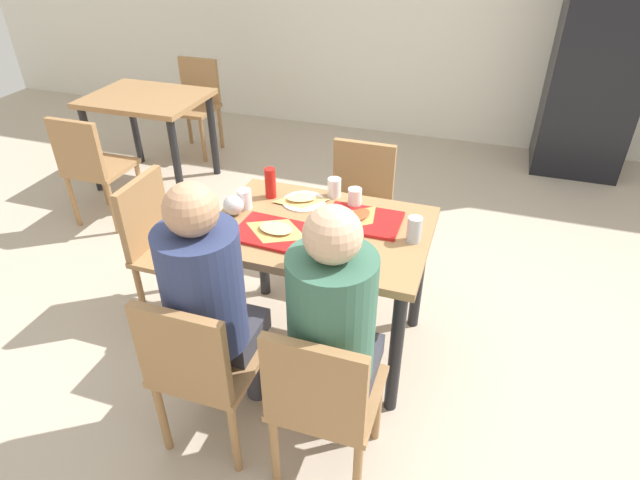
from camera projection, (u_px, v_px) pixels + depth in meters
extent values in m
cube|color=#B7A893|center=(320.00, 343.00, 2.91)|extent=(10.00, 10.00, 0.02)
cube|color=#9E7247|center=(320.00, 230.00, 2.51)|extent=(1.03, 0.74, 0.04)
cylinder|color=black|center=(212.00, 311.00, 2.59)|extent=(0.06, 0.06, 0.70)
cylinder|color=black|center=(395.00, 353.00, 2.35)|extent=(0.06, 0.06, 0.70)
cylinder|color=black|center=(262.00, 245.00, 3.08)|extent=(0.06, 0.06, 0.70)
cylinder|color=black|center=(419.00, 274.00, 2.84)|extent=(0.06, 0.06, 0.70)
cube|color=#9E7247|center=(211.00, 362.00, 2.22)|extent=(0.40, 0.40, 0.03)
cube|color=#9E7247|center=(182.00, 355.00, 1.96)|extent=(0.38, 0.04, 0.40)
cylinder|color=#9E7247|center=(202.00, 361.00, 2.52)|extent=(0.04, 0.04, 0.40)
cylinder|color=#9E7247|center=(268.00, 378.00, 2.43)|extent=(0.04, 0.04, 0.40)
cylinder|color=#9E7247|center=(162.00, 417.00, 2.25)|extent=(0.04, 0.04, 0.40)
cylinder|color=#9E7247|center=(235.00, 438.00, 2.16)|extent=(0.04, 0.04, 0.40)
cube|color=#9E7247|center=(329.00, 392.00, 2.08)|extent=(0.40, 0.40, 0.03)
cube|color=#9E7247|center=(314.00, 389.00, 1.82)|extent=(0.38, 0.04, 0.40)
cylinder|color=#9E7247|center=(304.00, 387.00, 2.38)|extent=(0.04, 0.04, 0.40)
cylinder|color=#9E7247|center=(377.00, 407.00, 2.29)|extent=(0.04, 0.04, 0.40)
cylinder|color=#9E7247|center=(275.00, 451.00, 2.11)|extent=(0.04, 0.04, 0.40)
cylinder|color=#9E7247|center=(357.00, 475.00, 2.02)|extent=(0.04, 0.04, 0.40)
cube|color=#9E7247|center=(355.00, 217.00, 3.21)|extent=(0.40, 0.40, 0.03)
cube|color=#9E7247|center=(364.00, 173.00, 3.24)|extent=(0.38, 0.04, 0.40)
cylinder|color=#9E7247|center=(373.00, 267.00, 3.15)|extent=(0.04, 0.04, 0.40)
cylinder|color=#9E7247|center=(319.00, 257.00, 3.24)|extent=(0.04, 0.04, 0.40)
cylinder|color=#9E7247|center=(386.00, 238.00, 3.42)|extent=(0.04, 0.04, 0.40)
cylinder|color=#9E7247|center=(335.00, 229.00, 3.51)|extent=(0.04, 0.04, 0.40)
cube|color=#9E7247|center=(179.00, 252.00, 2.90)|extent=(0.40, 0.40, 0.03)
cube|color=#9E7247|center=(143.00, 213.00, 2.83)|extent=(0.04, 0.38, 0.40)
cylinder|color=#9E7247|center=(225.00, 273.00, 3.10)|extent=(0.04, 0.04, 0.40)
cylinder|color=#9E7247|center=(196.00, 308.00, 2.83)|extent=(0.04, 0.04, 0.40)
cylinder|color=#9E7247|center=(174.00, 262.00, 3.19)|extent=(0.04, 0.04, 0.40)
cylinder|color=#9E7247|center=(141.00, 296.00, 2.92)|extent=(0.04, 0.04, 0.40)
cylinder|color=#383842|center=(224.00, 354.00, 2.53)|extent=(0.10, 0.10, 0.43)
cylinder|color=#383842|center=(255.00, 362.00, 2.49)|extent=(0.10, 0.10, 0.43)
cube|color=#383842|center=(224.00, 330.00, 2.28)|extent=(0.32, 0.28, 0.10)
cylinder|color=navy|center=(203.00, 289.00, 2.03)|extent=(0.32, 0.32, 0.52)
sphere|color=tan|center=(191.00, 210.00, 1.84)|extent=(0.20, 0.20, 0.20)
cylinder|color=#383842|center=(327.00, 380.00, 2.39)|extent=(0.10, 0.10, 0.43)
cylinder|color=#383842|center=(361.00, 389.00, 2.35)|extent=(0.10, 0.10, 0.43)
cube|color=#383842|center=(339.00, 358.00, 2.15)|extent=(0.32, 0.28, 0.10)
cylinder|color=#386651|center=(331.00, 317.00, 1.89)|extent=(0.32, 0.32, 0.52)
sphere|color=#DBAD89|center=(333.00, 235.00, 1.70)|extent=(0.20, 0.20, 0.20)
cube|color=red|center=(274.00, 233.00, 2.44)|extent=(0.37, 0.28, 0.02)
cube|color=red|center=(363.00, 220.00, 2.54)|extent=(0.36, 0.26, 0.02)
cylinder|color=white|center=(304.00, 201.00, 2.70)|extent=(0.22, 0.22, 0.01)
cylinder|color=white|center=(339.00, 255.00, 2.30)|extent=(0.22, 0.22, 0.01)
pyramid|color=tan|center=(276.00, 230.00, 2.44)|extent=(0.25, 0.19, 0.01)
ellipsoid|color=#D8C67F|center=(276.00, 228.00, 2.43)|extent=(0.18, 0.14, 0.01)
pyramid|color=#C68C47|center=(358.00, 217.00, 2.54)|extent=(0.19, 0.24, 0.01)
ellipsoid|color=#B74723|center=(358.00, 215.00, 2.53)|extent=(0.13, 0.17, 0.01)
pyramid|color=#DBAD60|center=(301.00, 199.00, 2.70)|extent=(0.24, 0.20, 0.01)
ellipsoid|color=#D8C67F|center=(301.00, 198.00, 2.69)|extent=(0.17, 0.14, 0.01)
pyramid|color=tan|center=(338.00, 254.00, 2.29)|extent=(0.24, 0.23, 0.01)
ellipsoid|color=#D8C67F|center=(338.00, 252.00, 2.29)|extent=(0.17, 0.16, 0.01)
cylinder|color=white|center=(334.00, 188.00, 2.73)|extent=(0.07, 0.07, 0.10)
cylinder|color=white|center=(302.00, 255.00, 2.22)|extent=(0.07, 0.07, 0.10)
cylinder|color=white|center=(245.00, 199.00, 2.63)|extent=(0.07, 0.07, 0.10)
cylinder|color=white|center=(355.00, 198.00, 2.64)|extent=(0.07, 0.07, 0.10)
cylinder|color=#B7BCC6|center=(414.00, 229.00, 2.37)|extent=(0.07, 0.07, 0.12)
cylinder|color=red|center=(270.00, 183.00, 2.71)|extent=(0.06, 0.06, 0.16)
sphere|color=silver|center=(233.00, 205.00, 2.58)|extent=(0.10, 0.10, 0.10)
cube|color=black|center=(600.00, 59.00, 4.27)|extent=(0.70, 0.60, 1.90)
cube|color=#9E7247|center=(146.00, 98.00, 4.15)|extent=(0.90, 0.70, 0.04)
cylinder|color=black|center=(91.00, 150.00, 4.23)|extent=(0.06, 0.06, 0.70)
cylinder|color=black|center=(177.00, 163.00, 4.02)|extent=(0.06, 0.06, 0.70)
cylinder|color=black|center=(134.00, 125.00, 4.69)|extent=(0.06, 0.06, 0.70)
cylinder|color=black|center=(213.00, 136.00, 4.48)|extent=(0.06, 0.06, 0.70)
cube|color=#9E7247|center=(101.00, 167.00, 3.80)|extent=(0.40, 0.40, 0.03)
cube|color=#9E7247|center=(77.00, 149.00, 3.54)|extent=(0.38, 0.04, 0.40)
cylinder|color=#9E7247|center=(103.00, 181.00, 4.10)|extent=(0.04, 0.04, 0.40)
cylinder|color=#9E7247|center=(141.00, 187.00, 4.01)|extent=(0.04, 0.04, 0.40)
cylinder|color=#9E7247|center=(73.00, 201.00, 3.83)|extent=(0.04, 0.04, 0.40)
cylinder|color=#9E7247|center=(113.00, 208.00, 3.74)|extent=(0.04, 0.04, 0.40)
cube|color=#9E7247|center=(193.00, 109.00, 4.83)|extent=(0.40, 0.40, 0.03)
cube|color=#9E7247|center=(200.00, 80.00, 4.86)|extent=(0.38, 0.04, 0.40)
cylinder|color=#9E7247|center=(203.00, 141.00, 4.77)|extent=(0.04, 0.04, 0.40)
cylinder|color=#9E7247|center=(170.00, 136.00, 4.86)|extent=(0.04, 0.04, 0.40)
cylinder|color=#9E7247|center=(220.00, 128.00, 5.04)|extent=(0.04, 0.04, 0.40)
cylinder|color=#9E7247|center=(189.00, 123.00, 5.13)|extent=(0.04, 0.04, 0.40)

